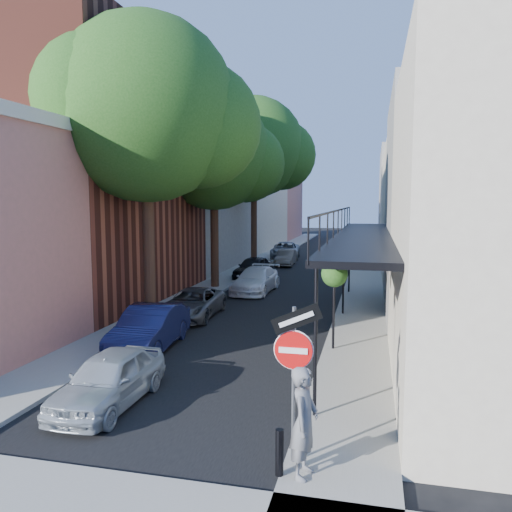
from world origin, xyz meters
The scene contains 20 objects.
ground centered at (0.00, 0.00, 0.00)m, with size 160.00×160.00×0.00m, color black.
road_surface centered at (0.00, 30.00, 0.01)m, with size 6.00×64.00×0.01m, color black.
sidewalk_left centered at (-4.00, 30.00, 0.06)m, with size 2.00×64.00×0.12m, color gray.
sidewalk_right centered at (4.00, 30.00, 0.06)m, with size 2.00×64.00×0.12m, color gray.
sidewalk_cross centered at (0.00, -1.00, 0.06)m, with size 12.00×2.00×0.12m, color gray.
buildings_left centered at (-9.30, 28.76, 4.94)m, with size 10.10×59.10×12.00m.
buildings_right centered at (8.99, 29.49, 4.42)m, with size 9.80×55.00×10.00m.
sign_post centered at (3.16, 0.97, 2.04)m, with size 0.89×0.17×2.99m.
bollard centered at (3.00, 0.50, 0.52)m, with size 0.14×0.14×0.80m, color black.
oak_near centered at (-3.37, 10.26, 7.88)m, with size 7.48×6.80×11.42m.
oak_mid centered at (-3.42, 18.23, 7.06)m, with size 6.60×6.00×10.20m.
oak_far centered at (-3.35, 27.27, 8.26)m, with size 7.70×7.00×11.90m.
parked_car_a centered at (-1.40, 2.72, 0.62)m, with size 1.47×3.65×1.24m, color #9EA7AF.
parked_car_b centered at (-2.38, 6.93, 0.69)m, with size 1.46×4.18×1.38m, color #141841.
parked_car_c centered at (-2.60, 11.39, 0.57)m, with size 1.90×4.13×1.15m, color #4C4E53.
parked_car_d centered at (-1.40, 17.40, 0.64)m, with size 1.79×4.42×1.28m, color white.
parked_car_e centered at (-2.60, 21.87, 0.67)m, with size 1.58×3.92×1.33m, color black.
parked_car_f centered at (-1.73, 28.34, 0.57)m, with size 1.20×3.45×1.14m, color slate.
parked_car_g centered at (-2.53, 32.75, 0.67)m, with size 2.21×4.79×1.33m, color gray.
pedestrian centered at (3.40, 0.58, 1.06)m, with size 0.68×0.45×1.87m, color slate.
Camera 1 is at (4.43, -7.29, 4.70)m, focal length 35.00 mm.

